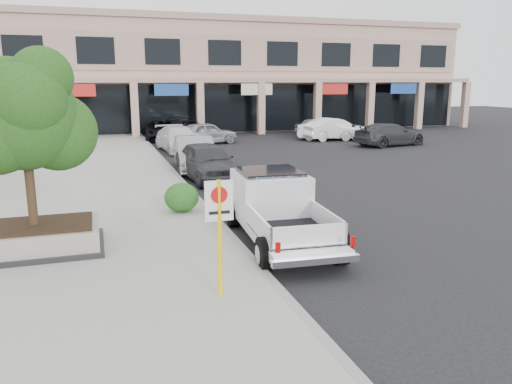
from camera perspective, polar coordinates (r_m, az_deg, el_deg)
ground at (r=13.44m, az=4.51°, el=-5.91°), size 120.00×120.00×0.00m
sidewalk at (r=18.27m, az=-19.24°, el=-1.35°), size 8.00×52.00×0.15m
curb at (r=18.56m, az=-6.98°, el=-0.52°), size 0.20×52.00×0.15m
strip_mall at (r=47.49m, az=-2.10°, el=13.18°), size 40.55×12.43×9.50m
planter at (r=13.47m, az=-23.89°, el=-4.81°), size 3.20×2.20×0.68m
planter_tree at (r=13.10m, az=-24.38°, el=7.80°), size 2.90×2.55×4.00m
no_parking_sign at (r=9.50m, az=-4.21°, el=-3.47°), size 0.55×0.09×2.30m
hedge at (r=16.09m, az=-8.51°, el=-0.61°), size 1.10×0.99×0.93m
pickup_truck at (r=13.27m, az=2.78°, el=-2.04°), size 2.54×5.89×1.81m
curb_car_a at (r=21.83m, az=-5.57°, el=3.49°), size 2.45×5.03×1.65m
curb_car_b at (r=24.34m, az=-7.02°, el=4.38°), size 2.15×5.09×1.63m
curb_car_c at (r=31.21m, az=-8.82°, el=6.00°), size 2.60×5.38×1.51m
curb_car_d at (r=37.56m, az=-10.75°, el=6.96°), size 2.79×5.32×1.43m
lot_car_a at (r=34.47m, az=-5.76°, el=6.71°), size 4.84×3.30×1.53m
lot_car_b at (r=37.18m, az=8.19°, el=7.03°), size 4.71×3.09×1.47m
lot_car_c at (r=34.78m, az=15.03°, el=6.38°), size 5.48×3.06×1.50m
lot_car_d at (r=39.01m, az=-7.61°, el=7.26°), size 5.30×2.88×1.41m
lot_car_e at (r=40.49m, az=7.11°, el=7.46°), size 4.46×3.06×1.41m
lot_car_f at (r=37.37m, az=8.88°, el=7.13°), size 5.05×2.41×1.60m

